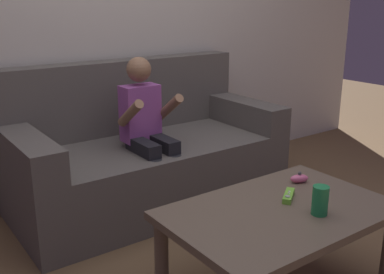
# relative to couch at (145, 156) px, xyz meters

# --- Properties ---
(wall_back) EXTENTS (5.11, 0.05, 2.50)m
(wall_back) POSITION_rel_couch_xyz_m (-0.08, 0.39, 0.94)
(wall_back) COLOR beige
(wall_back) RESTS_ON ground
(couch) EXTENTS (1.69, 0.80, 0.89)m
(couch) POSITION_rel_couch_xyz_m (0.00, 0.00, 0.00)
(couch) COLOR #56514C
(couch) RESTS_ON ground
(person_seated_on_couch) EXTENTS (0.31, 0.38, 0.95)m
(person_seated_on_couch) POSITION_rel_couch_xyz_m (-0.08, -0.18, 0.24)
(person_seated_on_couch) COLOR black
(person_seated_on_couch) RESTS_ON ground
(coffee_table) EXTENTS (0.95, 0.62, 0.43)m
(coffee_table) POSITION_rel_couch_xyz_m (-0.06, -1.24, 0.06)
(coffee_table) COLOR brown
(coffee_table) RESTS_ON ground
(game_remote_lime_near_edge) EXTENTS (0.14, 0.11, 0.03)m
(game_remote_lime_near_edge) POSITION_rel_couch_xyz_m (0.04, -1.18, 0.14)
(game_remote_lime_near_edge) COLOR #72C638
(game_remote_lime_near_edge) RESTS_ON coffee_table
(nunchuk_pink) EXTENTS (0.10, 0.08, 0.05)m
(nunchuk_pink) POSITION_rel_couch_xyz_m (0.22, -1.09, 0.15)
(nunchuk_pink) COLOR pink
(nunchuk_pink) RESTS_ON coffee_table
(soda_can) EXTENTS (0.07, 0.07, 0.12)m
(soda_can) POSITION_rel_couch_xyz_m (0.03, -1.36, 0.19)
(soda_can) COLOR #1E7F47
(soda_can) RESTS_ON coffee_table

